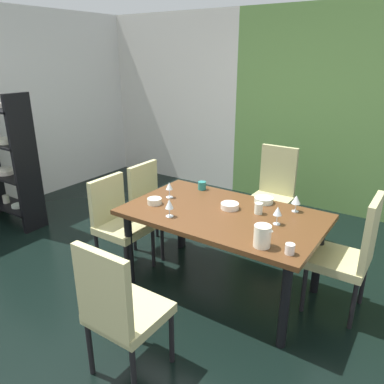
# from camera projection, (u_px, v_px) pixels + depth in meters

# --- Properties ---
(ground_plane) EXTENTS (5.89, 5.84, 0.02)m
(ground_plane) POSITION_uv_depth(u_px,v_px,m) (142.00, 292.00, 3.37)
(ground_plane) COLOR black
(back_panel_interior) EXTENTS (2.36, 0.10, 2.60)m
(back_panel_interior) POSITION_uv_depth(u_px,v_px,m) (172.00, 100.00, 6.06)
(back_panel_interior) COLOR silver
(back_panel_interior) RESTS_ON ground_plane
(garden_window_panel) EXTENTS (3.53, 0.10, 2.60)m
(garden_window_panel) POSITION_uv_depth(u_px,v_px,m) (367.00, 116.00, 4.53)
(garden_window_panel) COLOR #649148
(garden_window_panel) RESTS_ON ground_plane
(dining_table) EXTENTS (1.67, 1.00, 0.74)m
(dining_table) POSITION_uv_depth(u_px,v_px,m) (223.00, 221.00, 3.21)
(dining_table) COLOR #513019
(dining_table) RESTS_ON ground_plane
(chair_head_far) EXTENTS (0.44, 0.45, 1.04)m
(chair_head_far) POSITION_uv_depth(u_px,v_px,m) (273.00, 190.00, 4.23)
(chair_head_far) COLOR tan
(chair_head_far) RESTS_ON ground_plane
(chair_right_far) EXTENTS (0.44, 0.44, 1.02)m
(chair_right_far) POSITION_uv_depth(u_px,v_px,m) (351.00, 252.00, 2.93)
(chair_right_far) COLOR tan
(chair_right_far) RESTS_ON ground_plane
(chair_left_near) EXTENTS (0.45, 0.44, 0.92)m
(chair_left_near) POSITION_uv_depth(u_px,v_px,m) (118.00, 220.00, 3.58)
(chair_left_near) COLOR tan
(chair_left_near) RESTS_ON ground_plane
(chair_head_near) EXTENTS (0.44, 0.44, 0.99)m
(chair_head_near) POSITION_uv_depth(u_px,v_px,m) (119.00, 308.00, 2.30)
(chair_head_near) COLOR tan
(chair_head_near) RESTS_ON ground_plane
(chair_left_far) EXTENTS (0.45, 0.44, 0.92)m
(chair_left_far) POSITION_uv_depth(u_px,v_px,m) (153.00, 202.00, 3.99)
(chair_left_far) COLOR tan
(chair_left_far) RESTS_ON ground_plane
(display_shelf) EXTENTS (0.91, 0.31, 1.61)m
(display_shelf) POSITION_uv_depth(u_px,v_px,m) (5.00, 159.00, 4.50)
(display_shelf) COLOR black
(display_shelf) RESTS_ON ground_plane
(wine_glass_center) EXTENTS (0.07, 0.07, 0.15)m
(wine_glass_center) POSITION_uv_depth(u_px,v_px,m) (278.00, 212.00, 2.93)
(wine_glass_center) COLOR silver
(wine_glass_center) RESTS_ON dining_table
(wine_glass_front) EXTENTS (0.08, 0.08, 0.15)m
(wine_glass_front) POSITION_uv_depth(u_px,v_px,m) (296.00, 200.00, 3.17)
(wine_glass_front) COLOR silver
(wine_glass_front) RESTS_ON dining_table
(wine_glass_west) EXTENTS (0.07, 0.07, 0.15)m
(wine_glass_west) POSITION_uv_depth(u_px,v_px,m) (169.00, 204.00, 3.07)
(wine_glass_west) COLOR silver
(wine_glass_west) RESTS_ON dining_table
(wine_glass_east) EXTENTS (0.07, 0.07, 0.15)m
(wine_glass_east) POSITION_uv_depth(u_px,v_px,m) (169.00, 187.00, 3.48)
(wine_glass_east) COLOR silver
(wine_glass_east) RESTS_ON dining_table
(serving_bowl_right) EXTENTS (0.17, 0.17, 0.05)m
(serving_bowl_right) POSITION_uv_depth(u_px,v_px,m) (264.00, 200.00, 3.38)
(serving_bowl_right) COLOR white
(serving_bowl_right) RESTS_ON dining_table
(serving_bowl_corner) EXTENTS (0.16, 0.16, 0.05)m
(serving_bowl_corner) POSITION_uv_depth(u_px,v_px,m) (230.00, 206.00, 3.25)
(serving_bowl_corner) COLOR white
(serving_bowl_corner) RESTS_ON dining_table
(serving_bowl_near_window) EXTENTS (0.13, 0.13, 0.05)m
(serving_bowl_near_window) POSITION_uv_depth(u_px,v_px,m) (155.00, 201.00, 3.35)
(serving_bowl_near_window) COLOR beige
(serving_bowl_near_window) RESTS_ON dining_table
(cup_rear) EXTENTS (0.07, 0.07, 0.07)m
(cup_rear) POSITION_uv_depth(u_px,v_px,m) (290.00, 249.00, 2.52)
(cup_rear) COLOR silver
(cup_rear) RESTS_ON dining_table
(cup_south) EXTENTS (0.08, 0.08, 0.08)m
(cup_south) POSITION_uv_depth(u_px,v_px,m) (202.00, 186.00, 3.70)
(cup_south) COLOR #23736D
(cup_south) RESTS_ON dining_table
(cup_near_shelf) EXTENTS (0.07, 0.07, 0.09)m
(cup_near_shelf) POSITION_uv_depth(u_px,v_px,m) (259.00, 208.00, 3.15)
(cup_near_shelf) COLOR white
(cup_near_shelf) RESTS_ON dining_table
(pitcher_north) EXTENTS (0.14, 0.12, 0.16)m
(pitcher_north) POSITION_uv_depth(u_px,v_px,m) (262.00, 236.00, 2.60)
(pitcher_north) COLOR white
(pitcher_north) RESTS_ON dining_table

